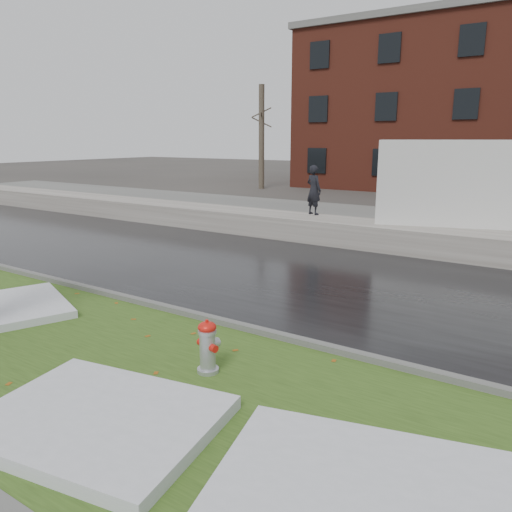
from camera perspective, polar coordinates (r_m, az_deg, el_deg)
The scene contains 14 objects.
ground at distance 8.58m, azimuth -11.87°, elevation -8.93°, with size 120.00×120.00×0.00m, color #47423D.
verge at distance 7.83m, azimuth -18.48°, elevation -11.44°, with size 60.00×4.50×0.04m, color #2E4918.
road at distance 11.98m, azimuth 3.52°, elevation -2.17°, with size 60.00×7.00×0.03m, color black.
parking_lot at distance 19.65m, azimuth 16.02°, elevation 3.44°, with size 60.00×9.00×0.03m, color slate.
curb at distance 9.23m, azimuth -7.47°, elevation -6.67°, with size 60.00×0.15×0.14m, color slate.
snowbank at distance 15.59m, azimuth 11.28°, elevation 2.59°, with size 60.00×1.60×0.75m, color #AFAAA0.
bg_tree_left at distance 32.74m, azimuth 0.63°, elevation 13.52°, with size 1.40×1.62×6.50m.
bg_tree_center at distance 33.64m, azimuth 13.35°, elevation 13.17°, with size 1.40×1.62×6.50m.
fire_hydrant at distance 6.98m, azimuth -5.54°, elevation -10.01°, with size 0.38×0.35×0.77m.
box_truck at distance 16.29m, azimuth 26.20°, elevation 6.57°, with size 9.53×4.44×3.17m.
worker at distance 16.57m, azimuth 6.62°, elevation 7.50°, with size 0.59×0.39×1.61m, color black.
snow_patch_near at distance 6.17m, azimuth -17.57°, elevation -17.41°, with size 2.60×2.00×0.16m, color silver.
snow_patch_far at distance 10.50m, azimuth -25.50°, elevation -5.19°, with size 2.20×1.60×0.14m, color silver.
snow_patch_side at distance 5.04m, azimuth 13.22°, elevation -24.68°, with size 2.80×1.80×0.18m, color silver.
Camera 1 is at (5.73, -5.52, 3.21)m, focal length 35.00 mm.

